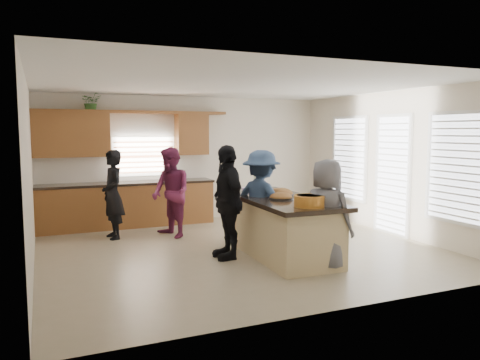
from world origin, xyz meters
name	(u,v)px	position (x,y,z in m)	size (l,w,h in m)	color
floor	(239,249)	(0.00, 0.00, 0.00)	(6.50, 6.50, 0.00)	tan
room_shell	(239,139)	(0.00, 0.00, 1.90)	(6.52, 6.02, 2.81)	silver
back_cabinetry	(125,184)	(-1.47, 2.73, 0.91)	(4.08, 0.66, 2.46)	#905B2A
right_wall_glazing	(394,167)	(3.22, -0.13, 1.34)	(0.06, 4.00, 2.25)	white
island	(279,227)	(0.47, -0.57, 0.45)	(1.23, 2.73, 0.95)	#D0B881
platter_front	(281,197)	(0.41, -0.76, 0.98)	(0.40, 0.40, 0.16)	black
platter_mid	(280,193)	(0.62, -0.35, 0.98)	(0.47, 0.47, 0.19)	black
platter_back	(261,192)	(0.42, 0.01, 0.98)	(0.36, 0.36, 0.14)	black
salad_bowl	(309,200)	(0.42, -1.59, 1.04)	(0.44, 0.44, 0.17)	orange
clear_cup	(329,203)	(0.70, -1.68, 1.00)	(0.08, 0.08, 0.10)	white
plate_stack	(248,189)	(0.35, 0.40, 0.98)	(0.22, 0.22, 0.06)	#CB9AE0
flower_vase	(256,177)	(0.59, 0.56, 1.17)	(0.14, 0.14, 0.43)	silver
potted_plant	(91,102)	(-2.09, 2.82, 2.62)	(0.40, 0.34, 0.44)	#3C702C
woman_left_back	(113,194)	(-1.87, 1.68, 0.84)	(0.61, 0.40, 1.68)	black
woman_left_mid	(171,193)	(-0.83, 1.35, 0.86)	(0.84, 0.65, 1.72)	maroon
woman_left_front	(227,202)	(-0.39, -0.44, 0.91)	(1.06, 0.44, 1.81)	black
woman_right_back	(261,201)	(0.28, -0.30, 0.86)	(1.11, 0.64, 1.71)	navy
woman_right_front	(326,215)	(0.71, -1.59, 0.81)	(0.80, 0.52, 1.63)	slate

